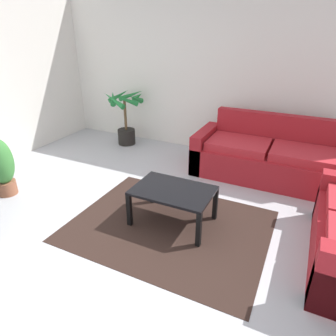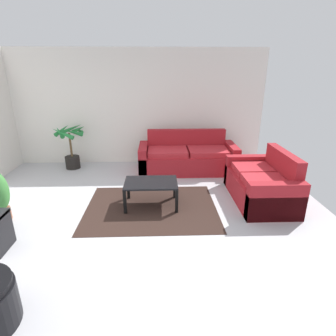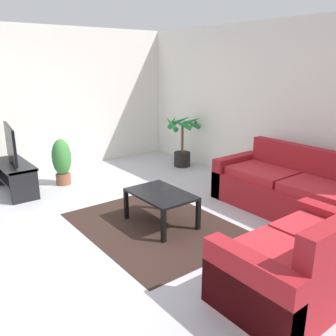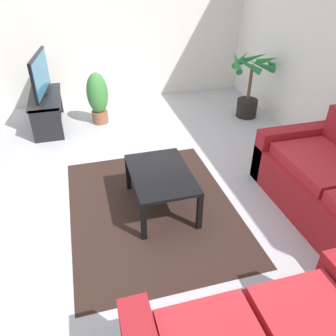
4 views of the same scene
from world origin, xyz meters
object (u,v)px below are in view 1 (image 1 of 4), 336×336
(couch_main, at_px, (269,158))
(potted_plant_small, at_px, (1,166))
(coffee_table, at_px, (173,194))
(potted_palm, at_px, (126,117))

(couch_main, relative_size, potted_plant_small, 2.74)
(couch_main, height_order, potted_plant_small, couch_main)
(potted_plant_small, bearing_deg, couch_main, 33.90)
(coffee_table, bearing_deg, couch_main, 64.75)
(couch_main, xyz_separation_m, potted_plant_small, (-3.11, -2.09, 0.12))
(couch_main, height_order, potted_palm, potted_palm)
(potted_palm, relative_size, potted_plant_small, 1.30)
(potted_palm, distance_m, potted_plant_small, 2.40)
(coffee_table, relative_size, potted_plant_small, 1.11)
(couch_main, bearing_deg, potted_plant_small, -146.10)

